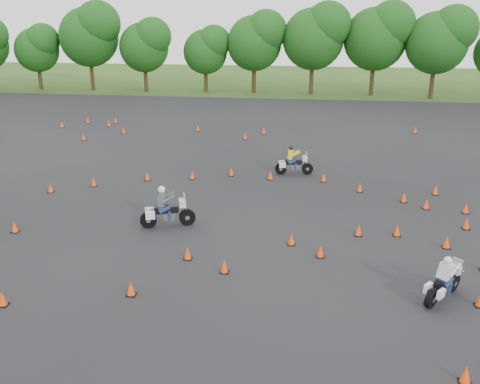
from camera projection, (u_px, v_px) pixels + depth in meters
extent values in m
plane|color=#2D5119|center=(225.00, 258.00, 19.74)|extent=(140.00, 140.00, 0.00)
plane|color=black|center=(246.00, 202.00, 25.36)|extent=(62.00, 62.00, 0.00)
cone|color=#FF470A|center=(480.00, 300.00, 16.44)|extent=(0.26, 0.26, 0.45)
cone|color=#FF470A|center=(198.00, 128.00, 39.97)|extent=(0.26, 0.26, 0.45)
cone|color=#FF470A|center=(62.00, 125.00, 41.13)|extent=(0.26, 0.26, 0.45)
cone|color=#FF470A|center=(360.00, 187.00, 26.74)|extent=(0.26, 0.26, 0.45)
cone|color=#FF470A|center=(436.00, 190.00, 26.30)|extent=(0.26, 0.26, 0.45)
cone|color=#FF470A|center=(404.00, 198.00, 25.30)|extent=(0.26, 0.26, 0.45)
cone|color=#FF470A|center=(84.00, 137.00, 37.18)|extent=(0.26, 0.26, 0.45)
cone|color=#FF470A|center=(291.00, 239.00, 20.73)|extent=(0.26, 0.26, 0.45)
cone|color=#FF470A|center=(359.00, 230.00, 21.56)|extent=(0.26, 0.26, 0.45)
cone|color=#FF470A|center=(245.00, 136.00, 37.44)|extent=(0.26, 0.26, 0.45)
cone|color=#FF470A|center=(324.00, 178.00, 28.27)|extent=(0.26, 0.26, 0.45)
cone|color=#FF470A|center=(124.00, 131.00, 39.17)|extent=(0.26, 0.26, 0.45)
cone|color=#FF470A|center=(320.00, 251.00, 19.71)|extent=(0.26, 0.26, 0.45)
cone|color=#FF470A|center=(192.00, 175.00, 28.73)|extent=(0.26, 0.26, 0.45)
cone|color=#FF470A|center=(147.00, 176.00, 28.51)|extent=(0.26, 0.26, 0.45)
cone|color=#FF470A|center=(447.00, 243.00, 20.44)|extent=(0.26, 0.26, 0.45)
cone|color=#FF470A|center=(109.00, 124.00, 41.56)|extent=(0.26, 0.26, 0.45)
cone|color=#FF470A|center=(466.00, 224.00, 22.21)|extent=(0.26, 0.26, 0.45)
cone|color=#FF470A|center=(15.00, 227.00, 21.90)|extent=(0.26, 0.26, 0.45)
cone|color=#FF470A|center=(415.00, 130.00, 39.30)|extent=(0.26, 0.26, 0.45)
cone|color=#FF470A|center=(466.00, 375.00, 13.06)|extent=(0.26, 0.26, 0.45)
cone|color=#FF470A|center=(270.00, 176.00, 28.64)|extent=(0.26, 0.26, 0.45)
cone|color=#FF470A|center=(397.00, 231.00, 21.54)|extent=(0.26, 0.26, 0.45)
cone|color=#FF470A|center=(50.00, 188.00, 26.65)|extent=(0.26, 0.26, 0.45)
cone|color=#FF470A|center=(2.00, 299.00, 16.48)|extent=(0.26, 0.26, 0.45)
cone|color=#FF470A|center=(116.00, 120.00, 42.72)|extent=(0.26, 0.26, 0.45)
cone|color=#FF470A|center=(231.00, 172.00, 29.30)|extent=(0.26, 0.26, 0.45)
cone|color=#FF470A|center=(131.00, 289.00, 17.07)|extent=(0.26, 0.26, 0.45)
cone|color=#FF470A|center=(224.00, 267.00, 18.54)|extent=(0.26, 0.26, 0.45)
cone|color=#FF470A|center=(94.00, 182.00, 27.56)|extent=(0.26, 0.26, 0.45)
cone|color=#FF470A|center=(426.00, 204.00, 24.44)|extent=(0.26, 0.26, 0.45)
cone|color=#FF470A|center=(188.00, 254.00, 19.53)|extent=(0.26, 0.26, 0.45)
cone|color=#FF470A|center=(264.00, 131.00, 39.01)|extent=(0.26, 0.26, 0.45)
cone|color=#FF470A|center=(88.00, 120.00, 42.81)|extent=(0.26, 0.26, 0.45)
cone|color=#FF470A|center=(466.00, 208.00, 23.94)|extent=(0.26, 0.26, 0.45)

